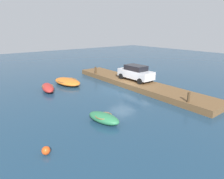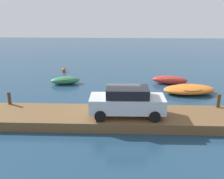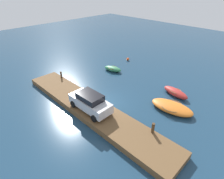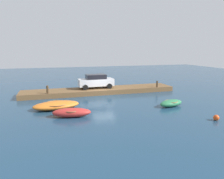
# 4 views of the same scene
# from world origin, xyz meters

# --- Properties ---
(ground_plane) EXTENTS (84.00, 84.00, 0.00)m
(ground_plane) POSITION_xyz_m (0.00, 0.00, 0.00)
(ground_plane) COLOR navy
(dock_platform) EXTENTS (18.80, 3.11, 0.58)m
(dock_platform) POSITION_xyz_m (0.00, -1.95, 0.29)
(dock_platform) COLOR brown
(dock_platform) RESTS_ON ground_plane
(motorboat_orange) EXTENTS (4.35, 2.54, 0.68)m
(motorboat_orange) POSITION_xyz_m (5.48, 3.81, 0.35)
(motorboat_orange) COLOR orange
(motorboat_orange) RESTS_ON ground_plane
(dinghy_green) EXTENTS (2.76, 1.68, 0.66)m
(dinghy_green) POSITION_xyz_m (-5.00, 6.15, 0.34)
(dinghy_green) COLOR #2D7A4C
(dinghy_green) RESTS_ON ground_plane
(rowboat_red) EXTENTS (3.25, 1.71, 0.73)m
(rowboat_red) POSITION_xyz_m (4.39, 6.54, 0.37)
(rowboat_red) COLOR #B72D28
(rowboat_red) RESTS_ON ground_plane
(mooring_post_west) EXTENTS (0.21, 0.21, 0.82)m
(mooring_post_west) POSITION_xyz_m (-7.24, -0.64, 0.99)
(mooring_post_west) COLOR #47331E
(mooring_post_west) RESTS_ON dock_platform
(mooring_post_mid_west) EXTENTS (0.25, 0.25, 0.88)m
(mooring_post_mid_west) POSITION_xyz_m (6.22, -0.64, 1.01)
(mooring_post_mid_west) COLOR #47331E
(mooring_post_mid_west) RESTS_ON dock_platform
(parked_car) EXTENTS (4.34, 2.02, 1.73)m
(parked_car) POSITION_xyz_m (0.43, -2.26, 1.47)
(parked_car) COLOR silver
(parked_car) RESTS_ON dock_platform
(marker_buoy) EXTENTS (0.45, 0.45, 0.45)m
(marker_buoy) POSITION_xyz_m (-6.10, 10.63, 0.22)
(marker_buoy) COLOR #E54C19
(marker_buoy) RESTS_ON ground_plane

